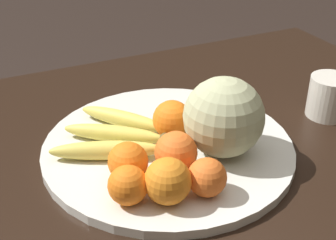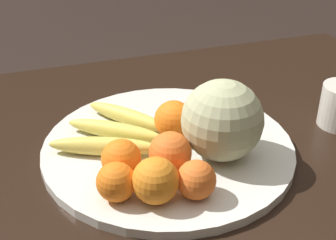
{
  "view_description": "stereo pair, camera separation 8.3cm",
  "coord_description": "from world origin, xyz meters",
  "px_view_note": "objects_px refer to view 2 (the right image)",
  "views": [
    {
      "loc": [
        0.29,
        0.62,
        1.21
      ],
      "look_at": [
        -0.02,
        -0.03,
        0.8
      ],
      "focal_mm": 50.0,
      "sensor_mm": 36.0,
      "label": 1
    },
    {
      "loc": [
        0.21,
        0.65,
        1.21
      ],
      "look_at": [
        -0.02,
        -0.03,
        0.8
      ],
      "focal_mm": 50.0,
      "sensor_mm": 36.0,
      "label": 2
    }
  ],
  "objects_px": {
    "melon": "(222,120)",
    "fruit_bowl": "(168,147)",
    "orange_front_left": "(196,180)",
    "orange_top_small": "(156,181)",
    "kitchen_table": "(165,202)",
    "orange_back_left": "(116,182)",
    "orange_front_right": "(170,153)",
    "orange_mid_center": "(121,159)",
    "orange_back_right": "(174,120)",
    "banana_bunch": "(116,132)",
    "produce_tag": "(149,185)"
  },
  "relations": [
    {
      "from": "melon",
      "to": "orange_back_left",
      "type": "height_order",
      "value": "melon"
    },
    {
      "from": "orange_back_left",
      "to": "orange_top_small",
      "type": "distance_m",
      "value": 0.06
    },
    {
      "from": "orange_front_right",
      "to": "produce_tag",
      "type": "bearing_deg",
      "value": 30.5
    },
    {
      "from": "orange_front_right",
      "to": "produce_tag",
      "type": "xyz_separation_m",
      "value": [
        0.05,
        0.03,
        -0.03
      ]
    },
    {
      "from": "orange_front_left",
      "to": "orange_back_left",
      "type": "bearing_deg",
      "value": -15.99
    },
    {
      "from": "melon",
      "to": "orange_mid_center",
      "type": "distance_m",
      "value": 0.18
    },
    {
      "from": "orange_front_left",
      "to": "orange_top_small",
      "type": "bearing_deg",
      "value": -9.92
    },
    {
      "from": "fruit_bowl",
      "to": "orange_back_right",
      "type": "xyz_separation_m",
      "value": [
        -0.02,
        -0.02,
        0.04
      ]
    },
    {
      "from": "orange_front_right",
      "to": "orange_back_right",
      "type": "bearing_deg",
      "value": -112.05
    },
    {
      "from": "melon",
      "to": "orange_top_small",
      "type": "bearing_deg",
      "value": 29.33
    },
    {
      "from": "orange_front_left",
      "to": "kitchen_table",
      "type": "bearing_deg",
      "value": -85.95
    },
    {
      "from": "orange_front_right",
      "to": "fruit_bowl",
      "type": "bearing_deg",
      "value": -105.99
    },
    {
      "from": "orange_mid_center",
      "to": "orange_front_right",
      "type": "bearing_deg",
      "value": 171.0
    },
    {
      "from": "orange_top_small",
      "to": "orange_back_right",
      "type": "bearing_deg",
      "value": -117.49
    },
    {
      "from": "orange_front_left",
      "to": "orange_back_right",
      "type": "distance_m",
      "value": 0.18
    },
    {
      "from": "melon",
      "to": "orange_front_right",
      "type": "distance_m",
      "value": 0.11
    },
    {
      "from": "fruit_bowl",
      "to": "orange_front_right",
      "type": "height_order",
      "value": "orange_front_right"
    },
    {
      "from": "fruit_bowl",
      "to": "orange_back_left",
      "type": "relative_size",
      "value": 7.41
    },
    {
      "from": "melon",
      "to": "banana_bunch",
      "type": "xyz_separation_m",
      "value": [
        0.16,
        -0.11,
        -0.05
      ]
    },
    {
      "from": "kitchen_table",
      "to": "banana_bunch",
      "type": "distance_m",
      "value": 0.16
    },
    {
      "from": "kitchen_table",
      "to": "orange_mid_center",
      "type": "height_order",
      "value": "orange_mid_center"
    },
    {
      "from": "orange_back_right",
      "to": "orange_top_small",
      "type": "bearing_deg",
      "value": 62.51
    },
    {
      "from": "orange_mid_center",
      "to": "orange_back_left",
      "type": "relative_size",
      "value": 1.06
    },
    {
      "from": "banana_bunch",
      "to": "orange_mid_center",
      "type": "relative_size",
      "value": 3.57
    },
    {
      "from": "kitchen_table",
      "to": "orange_front_right",
      "type": "relative_size",
      "value": 18.89
    },
    {
      "from": "kitchen_table",
      "to": "banana_bunch",
      "type": "relative_size",
      "value": 5.74
    },
    {
      "from": "orange_mid_center",
      "to": "orange_front_left",
      "type": "bearing_deg",
      "value": 137.67
    },
    {
      "from": "kitchen_table",
      "to": "orange_mid_center",
      "type": "bearing_deg",
      "value": 23.68
    },
    {
      "from": "orange_front_right",
      "to": "orange_back_left",
      "type": "relative_size",
      "value": 1.15
    },
    {
      "from": "orange_mid_center",
      "to": "orange_back_left",
      "type": "distance_m",
      "value": 0.06
    },
    {
      "from": "kitchen_table",
      "to": "orange_back_left",
      "type": "xyz_separation_m",
      "value": [
        0.11,
        0.09,
        0.14
      ]
    },
    {
      "from": "orange_front_left",
      "to": "orange_front_right",
      "type": "xyz_separation_m",
      "value": [
        0.02,
        -0.07,
        0.0
      ]
    },
    {
      "from": "fruit_bowl",
      "to": "orange_front_right",
      "type": "relative_size",
      "value": 6.42
    },
    {
      "from": "kitchen_table",
      "to": "produce_tag",
      "type": "xyz_separation_m",
      "value": [
        0.05,
        0.08,
        0.11
      ]
    },
    {
      "from": "orange_back_left",
      "to": "produce_tag",
      "type": "bearing_deg",
      "value": -165.08
    },
    {
      "from": "fruit_bowl",
      "to": "orange_back_left",
      "type": "bearing_deg",
      "value": 44.55
    },
    {
      "from": "orange_front_right",
      "to": "orange_back_right",
      "type": "relative_size",
      "value": 0.99
    },
    {
      "from": "banana_bunch",
      "to": "produce_tag",
      "type": "height_order",
      "value": "banana_bunch"
    },
    {
      "from": "melon",
      "to": "orange_back_left",
      "type": "distance_m",
      "value": 0.21
    },
    {
      "from": "fruit_bowl",
      "to": "orange_front_left",
      "type": "bearing_deg",
      "value": 87.68
    },
    {
      "from": "kitchen_table",
      "to": "orange_front_right",
      "type": "distance_m",
      "value": 0.16
    },
    {
      "from": "orange_back_left",
      "to": "orange_top_small",
      "type": "relative_size",
      "value": 0.85
    },
    {
      "from": "melon",
      "to": "fruit_bowl",
      "type": "bearing_deg",
      "value": -40.06
    },
    {
      "from": "fruit_bowl",
      "to": "kitchen_table",
      "type": "bearing_deg",
      "value": 62.33
    },
    {
      "from": "fruit_bowl",
      "to": "orange_back_right",
      "type": "bearing_deg",
      "value": -130.98
    },
    {
      "from": "kitchen_table",
      "to": "banana_bunch",
      "type": "xyz_separation_m",
      "value": [
        0.07,
        -0.07,
        0.13
      ]
    },
    {
      "from": "orange_front_right",
      "to": "orange_mid_center",
      "type": "bearing_deg",
      "value": -9.0
    },
    {
      "from": "kitchen_table",
      "to": "orange_back_left",
      "type": "relative_size",
      "value": 21.79
    },
    {
      "from": "melon",
      "to": "kitchen_table",
      "type": "bearing_deg",
      "value": -20.84
    },
    {
      "from": "orange_front_left",
      "to": "produce_tag",
      "type": "bearing_deg",
      "value": -37.7
    }
  ]
}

